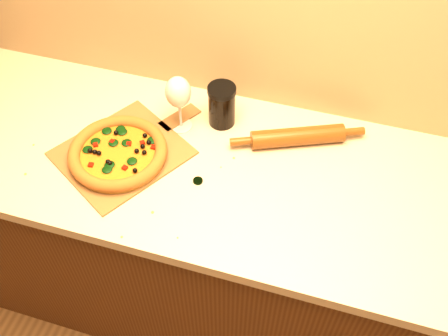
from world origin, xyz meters
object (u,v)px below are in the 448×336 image
pizza_peel (126,151)px  pizza (118,153)px  rolling_pin (298,136)px  wine_glass (178,93)px  dark_jar (222,105)px

pizza_peel → pizza: size_ratio=1.69×
pizza_peel → pizza: pizza is taller
pizza_peel → rolling_pin: bearing=51.4°
wine_glass → dark_jar: wine_glass is taller
rolling_pin → pizza: bearing=-156.6°
pizza_peel → wine_glass: 0.24m
pizza → rolling_pin: size_ratio=0.75×
dark_jar → wine_glass: bearing=-154.4°
pizza_peel → wine_glass: size_ratio=2.55×
wine_glass → rolling_pin: bearing=5.3°
rolling_pin → wine_glass: size_ratio=2.01×
rolling_pin → dark_jar: dark_jar is taller
wine_glass → pizza: bearing=-126.0°
pizza_peel → dark_jar: dark_jar is taller
rolling_pin → dark_jar: size_ratio=2.77×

